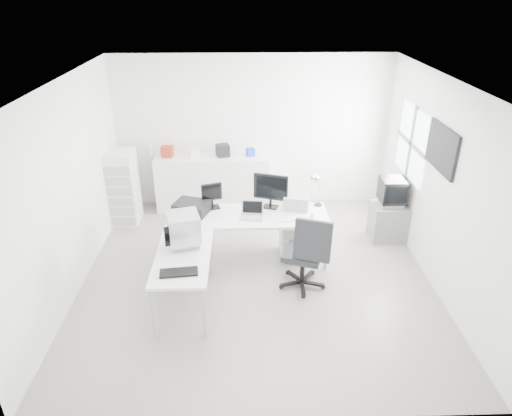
{
  "coord_description": "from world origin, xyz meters",
  "views": [
    {
      "loc": [
        -0.16,
        -5.6,
        3.9
      ],
      "look_at": [
        0.0,
        0.2,
        1.0
      ],
      "focal_mm": 32.0,
      "sensor_mm": 36.0,
      "label": 1
    }
  ],
  "objects_px": {
    "drawer_pedestal": "(293,238)",
    "lcd_monitor_large": "(271,191)",
    "laptop": "(252,211)",
    "crt_tv": "(393,192)",
    "side_desk": "(185,280)",
    "tv_cabinet": "(388,222)",
    "lcd_monitor_small": "(212,196)",
    "sideboard": "(213,183)",
    "crt_monitor": "(184,231)",
    "filing_cabinet": "(124,187)",
    "laser_printer": "(297,202)",
    "main_desk": "(248,237)",
    "inkjet_printer": "(192,207)",
    "office_chair": "(303,250)"
  },
  "relations": [
    {
      "from": "main_desk",
      "to": "lcd_monitor_small",
      "type": "xyz_separation_m",
      "value": [
        -0.55,
        0.25,
        0.57
      ]
    },
    {
      "from": "office_chair",
      "to": "crt_tv",
      "type": "bearing_deg",
      "value": 58.52
    },
    {
      "from": "side_desk",
      "to": "sideboard",
      "type": "height_order",
      "value": "sideboard"
    },
    {
      "from": "inkjet_printer",
      "to": "crt_tv",
      "type": "xyz_separation_m",
      "value": [
        3.18,
        0.43,
        0.01
      ]
    },
    {
      "from": "inkjet_printer",
      "to": "office_chair",
      "type": "relative_size",
      "value": 0.42
    },
    {
      "from": "lcd_monitor_large",
      "to": "sideboard",
      "type": "distance_m",
      "value": 1.88
    },
    {
      "from": "lcd_monitor_large",
      "to": "sideboard",
      "type": "xyz_separation_m",
      "value": [
        -0.98,
        1.52,
        -0.51
      ]
    },
    {
      "from": "laptop",
      "to": "sideboard",
      "type": "relative_size",
      "value": 0.17
    },
    {
      "from": "laser_printer",
      "to": "filing_cabinet",
      "type": "height_order",
      "value": "filing_cabinet"
    },
    {
      "from": "laptop",
      "to": "filing_cabinet",
      "type": "xyz_separation_m",
      "value": [
        -2.22,
        1.4,
        -0.21
      ]
    },
    {
      "from": "tv_cabinet",
      "to": "filing_cabinet",
      "type": "height_order",
      "value": "filing_cabinet"
    },
    {
      "from": "lcd_monitor_small",
      "to": "lcd_monitor_large",
      "type": "xyz_separation_m",
      "value": [
        0.9,
        0.0,
        0.08
      ]
    },
    {
      "from": "side_desk",
      "to": "drawer_pedestal",
      "type": "distance_m",
      "value": 1.93
    },
    {
      "from": "crt_tv",
      "to": "sideboard",
      "type": "relative_size",
      "value": 0.24
    },
    {
      "from": "lcd_monitor_small",
      "to": "sideboard",
      "type": "distance_m",
      "value": 1.58
    },
    {
      "from": "laptop",
      "to": "crt_tv",
      "type": "bearing_deg",
      "value": 22.98
    },
    {
      "from": "side_desk",
      "to": "drawer_pedestal",
      "type": "height_order",
      "value": "side_desk"
    },
    {
      "from": "lcd_monitor_small",
      "to": "crt_monitor",
      "type": "relative_size",
      "value": 0.94
    },
    {
      "from": "main_desk",
      "to": "laptop",
      "type": "height_order",
      "value": "laptop"
    },
    {
      "from": "filing_cabinet",
      "to": "lcd_monitor_large",
      "type": "bearing_deg",
      "value": -22.66
    },
    {
      "from": "laser_printer",
      "to": "tv_cabinet",
      "type": "relative_size",
      "value": 0.61
    },
    {
      "from": "crt_monitor",
      "to": "drawer_pedestal",
      "type": "bearing_deg",
      "value": 15.25
    },
    {
      "from": "drawer_pedestal",
      "to": "office_chair",
      "type": "relative_size",
      "value": 0.52
    },
    {
      "from": "office_chair",
      "to": "sideboard",
      "type": "bearing_deg",
      "value": 138.45
    },
    {
      "from": "side_desk",
      "to": "tv_cabinet",
      "type": "distance_m",
      "value": 3.57
    },
    {
      "from": "office_chair",
      "to": "filing_cabinet",
      "type": "height_order",
      "value": "filing_cabinet"
    },
    {
      "from": "crt_monitor",
      "to": "laser_printer",
      "type": "bearing_deg",
      "value": 18.88
    },
    {
      "from": "tv_cabinet",
      "to": "filing_cabinet",
      "type": "relative_size",
      "value": 0.48
    },
    {
      "from": "side_desk",
      "to": "tv_cabinet",
      "type": "height_order",
      "value": "side_desk"
    },
    {
      "from": "drawer_pedestal",
      "to": "inkjet_printer",
      "type": "relative_size",
      "value": 1.22
    },
    {
      "from": "laser_printer",
      "to": "drawer_pedestal",
      "type": "bearing_deg",
      "value": -94.34
    },
    {
      "from": "lcd_monitor_large",
      "to": "filing_cabinet",
      "type": "bearing_deg",
      "value": 175.63
    },
    {
      "from": "office_chair",
      "to": "inkjet_printer",
      "type": "bearing_deg",
      "value": 171.82
    },
    {
      "from": "lcd_monitor_large",
      "to": "tv_cabinet",
      "type": "xyz_separation_m",
      "value": [
        1.98,
        0.28,
        -0.72
      ]
    },
    {
      "from": "lcd_monitor_large",
      "to": "office_chair",
      "type": "bearing_deg",
      "value": -49.82
    },
    {
      "from": "inkjet_printer",
      "to": "crt_monitor",
      "type": "height_order",
      "value": "crt_monitor"
    },
    {
      "from": "laser_printer",
      "to": "laptop",
      "type": "bearing_deg",
      "value": -143.38
    },
    {
      "from": "inkjet_printer",
      "to": "filing_cabinet",
      "type": "height_order",
      "value": "filing_cabinet"
    },
    {
      "from": "sideboard",
      "to": "lcd_monitor_small",
      "type": "bearing_deg",
      "value": -86.88
    },
    {
      "from": "inkjet_printer",
      "to": "drawer_pedestal",
      "type": "bearing_deg",
      "value": 17.68
    },
    {
      "from": "inkjet_printer",
      "to": "laser_printer",
      "type": "relative_size",
      "value": 1.3
    },
    {
      "from": "lcd_monitor_small",
      "to": "crt_monitor",
      "type": "distance_m",
      "value": 1.14
    },
    {
      "from": "drawer_pedestal",
      "to": "tv_cabinet",
      "type": "relative_size",
      "value": 0.96
    },
    {
      "from": "main_desk",
      "to": "drawer_pedestal",
      "type": "distance_m",
      "value": 0.71
    },
    {
      "from": "crt_tv",
      "to": "laser_printer",
      "type": "bearing_deg",
      "value": -168.93
    },
    {
      "from": "inkjet_printer",
      "to": "crt_tv",
      "type": "bearing_deg",
      "value": 27.21
    },
    {
      "from": "crt_monitor",
      "to": "filing_cabinet",
      "type": "height_order",
      "value": "filing_cabinet"
    },
    {
      "from": "laser_printer",
      "to": "tv_cabinet",
      "type": "distance_m",
      "value": 1.7
    },
    {
      "from": "tv_cabinet",
      "to": "crt_tv",
      "type": "relative_size",
      "value": 1.25
    },
    {
      "from": "drawer_pedestal",
      "to": "lcd_monitor_large",
      "type": "distance_m",
      "value": 0.83
    }
  ]
}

